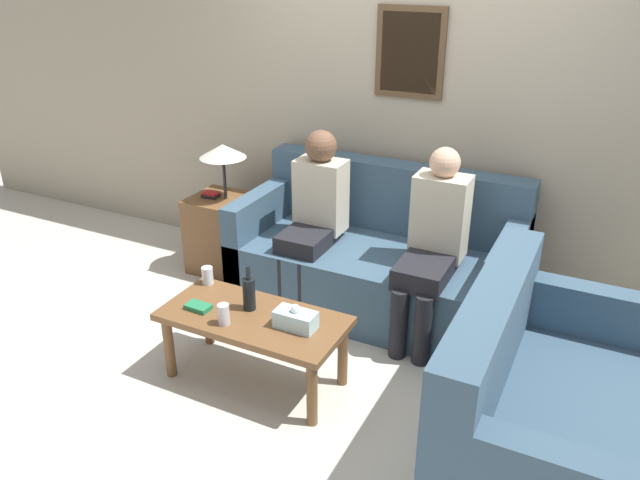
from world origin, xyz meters
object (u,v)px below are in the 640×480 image
(coffee_table, at_px, (254,325))
(person_right, at_px, (433,241))
(couch_main, at_px, (377,262))
(couch_side, at_px, (546,422))
(drinking_glass, at_px, (208,276))
(wine_bottle, at_px, (249,293))
(person_left, at_px, (314,213))

(coffee_table, distance_m, person_right, 1.24)
(person_right, bearing_deg, couch_main, 154.98)
(coffee_table, xyz_separation_m, person_right, (0.74, 0.94, 0.30))
(couch_side, relative_size, person_right, 1.16)
(drinking_glass, bearing_deg, couch_side, -6.39)
(wine_bottle, relative_size, drinking_glass, 2.47)
(couch_side, bearing_deg, wine_bottle, 86.86)
(person_left, xyz_separation_m, person_right, (0.86, -0.05, -0.01))
(wine_bottle, xyz_separation_m, drinking_glass, (-0.39, 0.14, -0.05))
(wine_bottle, bearing_deg, coffee_table, -43.79)
(coffee_table, xyz_separation_m, drinking_glass, (-0.45, 0.19, 0.12))
(wine_bottle, bearing_deg, drinking_glass, 160.48)
(drinking_glass, height_order, person_left, person_left)
(wine_bottle, distance_m, person_right, 1.20)
(coffee_table, relative_size, wine_bottle, 3.86)
(couch_side, distance_m, drinking_glass, 2.09)
(person_left, bearing_deg, wine_bottle, -86.07)
(person_right, bearing_deg, person_left, 176.64)
(coffee_table, height_order, wine_bottle, wine_bottle)
(drinking_glass, bearing_deg, coffee_table, -23.29)
(couch_side, relative_size, wine_bottle, 5.18)
(coffee_table, relative_size, person_left, 0.86)
(wine_bottle, relative_size, person_right, 0.22)
(couch_main, relative_size, person_left, 1.55)
(wine_bottle, height_order, drinking_glass, wine_bottle)
(coffee_table, bearing_deg, couch_side, -1.33)
(couch_main, height_order, person_left, person_left)
(person_left, bearing_deg, couch_side, -30.62)
(coffee_table, height_order, person_left, person_left)
(drinking_glass, relative_size, person_right, 0.09)
(couch_main, bearing_deg, couch_side, -41.99)
(person_left, bearing_deg, coffee_table, -83.04)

